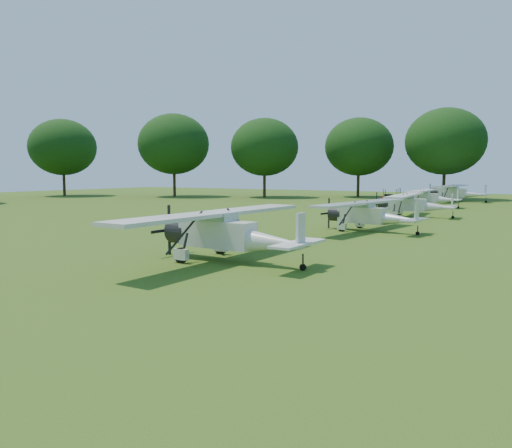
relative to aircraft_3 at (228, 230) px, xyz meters
The scene contains 8 objects.
ground 1.45m from the aircraft_3, 100.68° to the left, with size 160.00×160.00×0.00m, color #294A12.
tree_belt 7.56m from the aircraft_3, 11.29° to the left, with size 137.36×130.27×14.52m.
aircraft_3 is the anchor object (origin of this frame).
aircraft_4 13.92m from the aircraft_3, 83.67° to the left, with size 6.63×10.51×2.06m.
aircraft_5 25.92m from the aircraft_3, 87.22° to the left, with size 6.67×10.64×2.09m.
aircraft_6 38.78m from the aircraft_3, 90.52° to the left, with size 6.49×10.31×2.04m.
aircraft_7 51.52m from the aircraft_3, 89.50° to the left, with size 7.38×11.77×2.31m.
golf_cart 46.58m from the aircraft_3, 98.11° to the left, with size 2.16×1.42×1.77m.
Camera 1 is at (12.12, -17.88, 3.80)m, focal length 35.00 mm.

